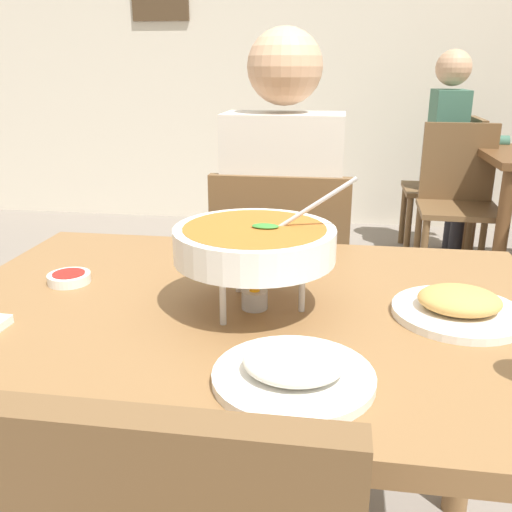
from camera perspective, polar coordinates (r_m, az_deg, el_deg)
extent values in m
cube|color=beige|center=(4.49, 6.95, 22.47)|extent=(10.00, 0.10, 3.00)
cube|color=brown|center=(1.09, -1.19, -5.98)|extent=(1.20, 0.85, 0.04)
cylinder|color=brown|center=(1.73, -17.14, -11.02)|extent=(0.07, 0.07, 0.72)
cylinder|color=brown|center=(1.62, 21.03, -13.65)|extent=(0.07, 0.07, 0.72)
cube|color=brown|center=(1.95, 2.90, -4.31)|extent=(0.44, 0.44, 0.03)
cube|color=brown|center=(1.67, 2.34, 0.61)|extent=(0.42, 0.04, 0.45)
cylinder|color=brown|center=(2.20, 8.29, -8.04)|extent=(0.04, 0.04, 0.42)
cylinder|color=brown|center=(2.23, -1.58, -7.46)|extent=(0.04, 0.04, 0.42)
cylinder|color=brown|center=(1.87, 8.12, -13.23)|extent=(0.04, 0.04, 0.42)
cylinder|color=brown|center=(1.91, -3.64, -12.43)|extent=(0.04, 0.04, 0.42)
cylinder|color=#2D2D38|center=(2.05, 5.69, -9.66)|extent=(0.10, 0.10, 0.45)
cylinder|color=#2D2D38|center=(2.06, 0.07, -9.31)|extent=(0.10, 0.10, 0.45)
cube|color=#2D2D38|center=(1.90, 2.88, -2.46)|extent=(0.32, 0.32, 0.12)
cube|color=beige|center=(1.73, 2.77, 6.19)|extent=(0.36, 0.20, 0.50)
sphere|color=tan|center=(1.69, 2.98, 18.86)|extent=(0.22, 0.22, 0.22)
cylinder|color=beige|center=(1.93, 8.13, 5.80)|extent=(0.08, 0.28, 0.08)
cylinder|color=beige|center=(1.96, -1.32, 6.17)|extent=(0.08, 0.28, 0.08)
cylinder|color=silver|center=(1.04, 4.76, -3.13)|extent=(0.01, 0.01, 0.10)
cylinder|color=silver|center=(1.13, -1.80, -1.30)|extent=(0.01, 0.01, 0.10)
cylinder|color=silver|center=(0.99, -3.43, -4.36)|extent=(0.01, 0.01, 0.10)
torus|color=silver|center=(1.03, -0.15, -0.29)|extent=(0.21, 0.21, 0.01)
cylinder|color=#B2B2B7|center=(1.06, -0.15, -4.47)|extent=(0.05, 0.05, 0.04)
cone|color=orange|center=(1.05, -0.15, -2.87)|extent=(0.02, 0.02, 0.04)
cylinder|color=white|center=(1.02, -0.15, 1.30)|extent=(0.30, 0.30, 0.06)
cylinder|color=#AD6023|center=(1.02, -0.15, 2.65)|extent=(0.26, 0.26, 0.01)
ellipsoid|color=#388433|center=(1.01, 0.97, 3.09)|extent=(0.05, 0.03, 0.01)
cylinder|color=silver|center=(1.02, 5.05, 4.63)|extent=(0.18, 0.01, 0.13)
cylinder|color=white|center=(0.83, 3.86, -12.29)|extent=(0.24, 0.24, 0.01)
ellipsoid|color=white|center=(0.82, 3.90, -10.76)|extent=(0.15, 0.13, 0.04)
cylinder|color=white|center=(1.10, 20.01, -5.49)|extent=(0.24, 0.24, 0.01)
ellipsoid|color=tan|center=(1.09, 20.16, -4.26)|extent=(0.15, 0.13, 0.04)
cylinder|color=white|center=(1.25, -18.63, -2.18)|extent=(0.09, 0.09, 0.02)
cylinder|color=maroon|center=(1.25, -18.67, -1.79)|extent=(0.07, 0.07, 0.01)
cylinder|color=brown|center=(3.14, 23.83, 1.64)|extent=(0.07, 0.07, 0.72)
cylinder|color=brown|center=(3.78, 21.34, 4.64)|extent=(0.07, 0.07, 0.72)
cube|color=brown|center=(3.88, 18.17, 6.48)|extent=(0.45, 0.45, 0.03)
cube|color=brown|center=(3.88, 21.49, 9.72)|extent=(0.05, 0.42, 0.45)
cylinder|color=brown|center=(4.09, 14.86, 4.13)|extent=(0.04, 0.04, 0.42)
cylinder|color=brown|center=(3.72, 15.34, 2.68)|extent=(0.04, 0.04, 0.42)
cylinder|color=brown|center=(4.14, 20.10, 3.80)|extent=(0.04, 0.04, 0.42)
cylinder|color=brown|center=(3.78, 21.06, 2.34)|extent=(0.04, 0.04, 0.42)
cube|color=brown|center=(3.36, 20.10, 4.48)|extent=(0.46, 0.46, 0.03)
cube|color=brown|center=(3.51, 20.06, 9.06)|extent=(0.42, 0.06, 0.45)
cylinder|color=brown|center=(3.21, 16.80, 0.02)|extent=(0.04, 0.04, 0.42)
cylinder|color=brown|center=(3.28, 23.41, -0.38)|extent=(0.04, 0.04, 0.42)
cylinder|color=brown|center=(3.57, 16.26, 1.93)|extent=(0.04, 0.04, 0.42)
cylinder|color=brown|center=(3.63, 22.23, 1.54)|extent=(0.04, 0.04, 0.42)
cylinder|color=#2D2D38|center=(3.88, 20.07, 3.07)|extent=(0.10, 0.10, 0.45)
cylinder|color=#2D2D38|center=(4.07, 19.56, 3.82)|extent=(0.10, 0.10, 0.45)
cube|color=#2D2D38|center=(3.91, 19.69, 7.52)|extent=(0.32, 0.32, 0.12)
cube|color=#3D6B56|center=(3.85, 19.01, 12.12)|extent=(0.20, 0.36, 0.50)
sphere|color=tan|center=(3.83, 19.63, 17.76)|extent=(0.22, 0.22, 0.22)
cylinder|color=#3D6B56|center=(3.74, 22.40, 10.80)|extent=(0.28, 0.08, 0.08)
cylinder|color=#3D6B56|center=(4.05, 21.39, 11.43)|extent=(0.28, 0.08, 0.08)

